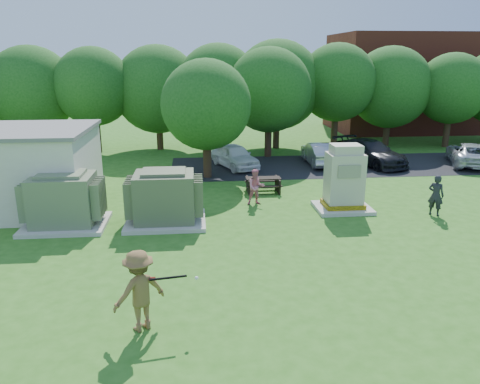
{
  "coord_description": "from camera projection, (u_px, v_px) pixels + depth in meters",
  "views": [
    {
      "loc": [
        -1.6,
        -12.54,
        6.1
      ],
      "look_at": [
        0.0,
        4.0,
        1.3
      ],
      "focal_mm": 35.0,
      "sensor_mm": 36.0,
      "label": 1
    }
  ],
  "objects": [
    {
      "name": "brick_building",
      "position": [
        422.0,
        83.0,
        40.2
      ],
      "size": [
        15.0,
        8.0,
        8.0
      ],
      "primitive_type": "cube",
      "color": "maroon",
      "rests_on": "ground"
    },
    {
      "name": "car_silver_a",
      "position": [
        319.0,
        153.0,
        27.47
      ],
      "size": [
        1.44,
        4.03,
        1.32
      ],
      "primitive_type": "imported",
      "rotation": [
        0.0,
        0.0,
        3.13
      ],
      "color": "#A3A3A7",
      "rests_on": "ground"
    },
    {
      "name": "parking_strip",
      "position": [
        343.0,
        165.0,
        27.39
      ],
      "size": [
        20.0,
        6.0,
        0.01
      ],
      "primitive_type": "cube",
      "color": "#232326",
      "rests_on": "ground"
    },
    {
      "name": "transformer_right",
      "position": [
        165.0,
        199.0,
        17.61
      ],
      "size": [
        3.0,
        2.4,
        2.07
      ],
      "color": "beige",
      "rests_on": "ground"
    },
    {
      "name": "picnic_table",
      "position": [
        263.0,
        183.0,
        21.88
      ],
      "size": [
        1.62,
        1.21,
        0.69
      ],
      "color": "black",
      "rests_on": "ground"
    },
    {
      "name": "tree_row",
      "position": [
        245.0,
        88.0,
        30.53
      ],
      "size": [
        41.3,
        13.3,
        7.3
      ],
      "color": "#47301E",
      "rests_on": "ground"
    },
    {
      "name": "ground",
      "position": [
        253.0,
        271.0,
        13.83
      ],
      "size": [
        120.0,
        120.0,
        0.0
      ],
      "primitive_type": "plane",
      "color": "#2D6619",
      "rests_on": "ground"
    },
    {
      "name": "person_by_generator",
      "position": [
        436.0,
        195.0,
        18.55
      ],
      "size": [
        0.71,
        0.7,
        1.65
      ],
      "primitive_type": "imported",
      "rotation": [
        0.0,
        0.0,
        2.42
      ],
      "color": "black",
      "rests_on": "ground"
    },
    {
      "name": "batting_equipment",
      "position": [
        169.0,
        278.0,
        10.64
      ],
      "size": [
        1.19,
        0.23,
        0.16
      ],
      "color": "black",
      "rests_on": "ground"
    },
    {
      "name": "car_white",
      "position": [
        235.0,
        156.0,
        26.74
      ],
      "size": [
        2.9,
        4.21,
        1.33
      ],
      "primitive_type": "imported",
      "rotation": [
        0.0,
        0.0,
        0.38
      ],
      "color": "white",
      "rests_on": "ground"
    },
    {
      "name": "transformer_left",
      "position": [
        64.0,
        202.0,
        17.26
      ],
      "size": [
        3.0,
        2.4,
        2.07
      ],
      "color": "beige",
      "rests_on": "ground"
    },
    {
      "name": "car_silver_b",
      "position": [
        470.0,
        154.0,
        27.33
      ],
      "size": [
        3.72,
        5.16,
        1.3
      ],
      "primitive_type": "imported",
      "rotation": [
        0.0,
        0.0,
        2.77
      ],
      "color": "silver",
      "rests_on": "ground"
    },
    {
      "name": "car_dark",
      "position": [
        370.0,
        152.0,
        27.41
      ],
      "size": [
        3.81,
        5.36,
        1.44
      ],
      "primitive_type": "imported",
      "rotation": [
        0.0,
        0.0,
        0.4
      ],
      "color": "black",
      "rests_on": "ground"
    },
    {
      "name": "person_at_picnic",
      "position": [
        256.0,
        187.0,
        19.93
      ],
      "size": [
        0.79,
        0.63,
        1.54
      ],
      "primitive_type": "imported",
      "rotation": [
        0.0,
        0.0,
        0.07
      ],
      "color": "#D77286",
      "rests_on": "ground"
    },
    {
      "name": "batter",
      "position": [
        139.0,
        291.0,
        10.66
      ],
      "size": [
        1.45,
        1.28,
        1.95
      ],
      "primitive_type": "imported",
      "rotation": [
        0.0,
        0.0,
        3.7
      ],
      "color": "brown",
      "rests_on": "ground"
    },
    {
      "name": "generator_cabinet",
      "position": [
        344.0,
        182.0,
        19.12
      ],
      "size": [
        2.25,
        1.84,
        2.74
      ],
      "color": "beige",
      "rests_on": "ground"
    }
  ]
}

